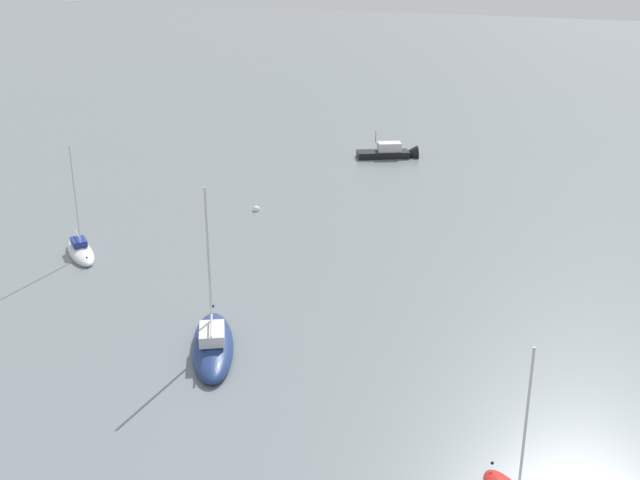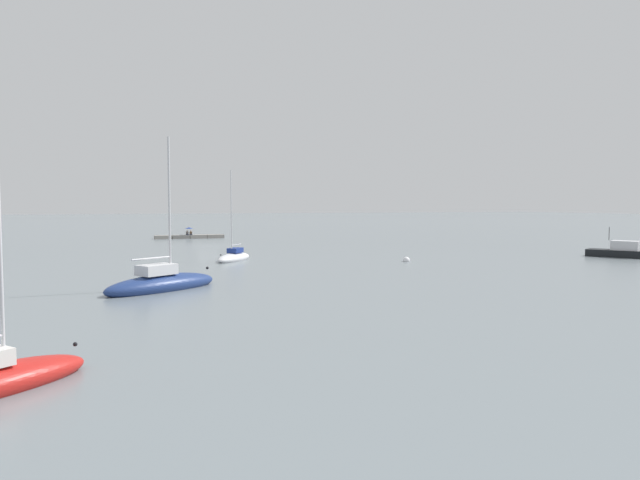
{
  "view_description": "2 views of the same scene",
  "coord_description": "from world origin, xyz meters",
  "px_view_note": "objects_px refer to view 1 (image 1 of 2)",
  "views": [
    {
      "loc": [
        42.57,
        62.4,
        22.66
      ],
      "look_at": [
        -4.66,
        38.82,
        2.71
      ],
      "focal_mm": 43.12,
      "sensor_mm": 36.0,
      "label": 1
    },
    {
      "loc": [
        11.82,
        78.24,
        5.74
      ],
      "look_at": [
        -6.88,
        25.33,
        2.21
      ],
      "focal_mm": 33.09,
      "sensor_mm": 36.0,
      "label": 2
    }
  ],
  "objects_px": {
    "sailboat_white_far": "(81,251)",
    "motorboat_black_mid": "(393,154)",
    "sailboat_navy_mid": "(213,345)",
    "mooring_buoy_near": "(256,210)"
  },
  "relations": [
    {
      "from": "motorboat_black_mid",
      "to": "mooring_buoy_near",
      "type": "height_order",
      "value": "motorboat_black_mid"
    },
    {
      "from": "sailboat_navy_mid",
      "to": "sailboat_white_far",
      "type": "height_order",
      "value": "sailboat_navy_mid"
    },
    {
      "from": "sailboat_navy_mid",
      "to": "motorboat_black_mid",
      "type": "distance_m",
      "value": 48.82
    },
    {
      "from": "sailboat_white_far",
      "to": "motorboat_black_mid",
      "type": "height_order",
      "value": "sailboat_white_far"
    },
    {
      "from": "sailboat_navy_mid",
      "to": "sailboat_white_far",
      "type": "xyz_separation_m",
      "value": [
        -8.41,
        -18.24,
        -0.11
      ]
    },
    {
      "from": "sailboat_navy_mid",
      "to": "mooring_buoy_near",
      "type": "height_order",
      "value": "sailboat_navy_mid"
    },
    {
      "from": "motorboat_black_mid",
      "to": "mooring_buoy_near",
      "type": "distance_m",
      "value": 24.48
    },
    {
      "from": "sailboat_navy_mid",
      "to": "mooring_buoy_near",
      "type": "xyz_separation_m",
      "value": [
        -24.12,
        -11.45,
        -0.3
      ]
    },
    {
      "from": "mooring_buoy_near",
      "to": "motorboat_black_mid",
      "type": "bearing_deg",
      "value": 170.41
    },
    {
      "from": "sailboat_navy_mid",
      "to": "motorboat_black_mid",
      "type": "bearing_deg",
      "value": 65.2
    }
  ]
}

